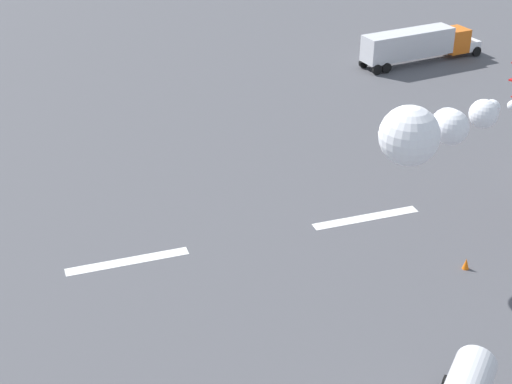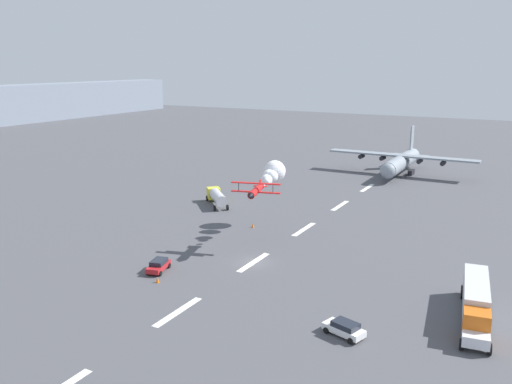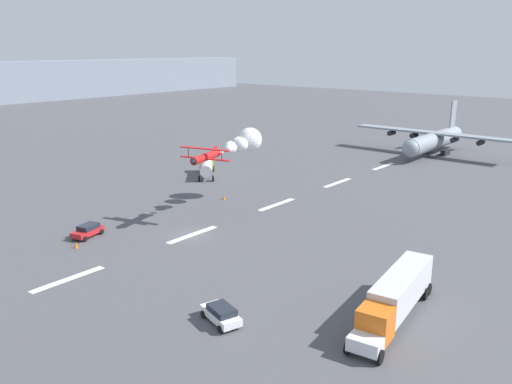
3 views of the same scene
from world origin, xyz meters
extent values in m
cube|color=white|center=(17.09, 0.00, 0.01)|extent=(8.00, 0.90, 0.01)
cube|color=white|center=(34.18, 0.00, 0.01)|extent=(8.00, 0.90, 0.01)
sphere|color=white|center=(10.51, 3.50, 8.90)|extent=(1.08, 1.08, 1.08)
sphere|color=white|center=(11.51, 4.10, 8.86)|extent=(1.86, 1.86, 1.86)
sphere|color=white|center=(14.52, 4.74, 8.82)|extent=(2.08, 2.08, 2.08)
sphere|color=white|center=(14.56, 5.20, 8.83)|extent=(2.21, 2.21, 2.21)
sphere|color=white|center=(17.82, 5.85, 9.01)|extent=(3.66, 3.66, 3.66)
cube|color=silver|center=(-10.23, -29.62, 1.10)|extent=(1.92, 2.69, 1.10)
cube|color=orange|center=(-8.24, -29.35, 1.85)|extent=(2.71, 2.80, 2.60)
cube|color=silver|center=(-1.79, -28.49, 2.30)|extent=(10.86, 3.89, 2.80)
cylinder|color=black|center=(-10.26, -30.89, 0.55)|extent=(1.14, 0.49, 1.10)
cylinder|color=black|center=(1.85, -29.26, 0.55)|extent=(1.14, 0.49, 1.10)
cylinder|color=black|center=(3.04, -29.10, 0.55)|extent=(1.14, 0.49, 1.10)
cylinder|color=black|center=(-10.59, -28.41, 0.55)|extent=(1.14, 0.49, 1.10)
cylinder|color=black|center=(1.52, -26.78, 0.55)|extent=(1.14, 0.49, 1.10)
cylinder|color=black|center=(2.71, -26.62, 0.55)|extent=(1.14, 0.49, 1.10)
cone|color=orange|center=(13.94, 7.87, 0.38)|extent=(0.44, 0.44, 0.75)
camera|label=1|loc=(39.90, 42.03, 27.67)|focal=53.89mm
camera|label=2|loc=(-60.32, -33.45, 26.50)|focal=37.63mm
camera|label=3|loc=(-42.18, -45.84, 22.48)|focal=36.92mm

